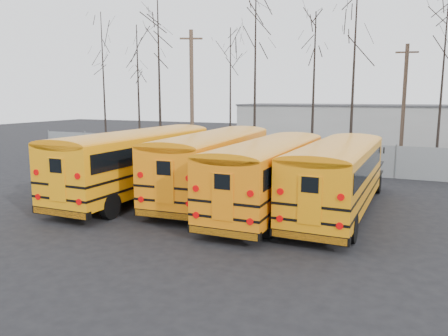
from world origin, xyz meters
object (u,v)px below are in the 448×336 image
at_px(utility_pole_right, 404,105).
at_px(bus_c, 215,159).
at_px(utility_pole_left, 192,93).
at_px(bus_b, 139,157).
at_px(bus_a, 113,156).
at_px(bus_e, 339,171).
at_px(bus_d, 270,169).

bearing_deg(utility_pole_right, bus_c, -131.82).
relative_size(bus_c, utility_pole_left, 1.18).
bearing_deg(bus_b, utility_pole_right, 53.72).
bearing_deg(utility_pole_right, bus_a, -148.19).
relative_size(bus_b, bus_c, 1.01).
xyz_separation_m(bus_a, bus_c, (6.31, -0.24, 0.26)).
bearing_deg(bus_c, bus_e, -9.42).
relative_size(bus_b, bus_e, 1.07).
relative_size(bus_d, utility_pole_left, 1.12).
bearing_deg(bus_a, bus_c, -5.93).
xyz_separation_m(bus_d, bus_e, (2.81, 0.70, -0.01)).
height_order(bus_b, bus_c, bus_b).
xyz_separation_m(bus_b, utility_pole_right, (11.48, 15.57, 2.39)).
relative_size(bus_d, bus_e, 1.00).
distance_m(bus_b, bus_d, 6.75).
bearing_deg(bus_e, bus_a, 176.89).
bearing_deg(bus_e, utility_pole_left, 137.52).
distance_m(bus_a, bus_c, 6.32).
xyz_separation_m(bus_b, utility_pole_left, (-4.38, 13.84, 3.23)).
bearing_deg(bus_e, bus_c, 175.14).
height_order(bus_a, bus_d, bus_d).
bearing_deg(bus_b, bus_e, 4.43).
distance_m(bus_d, utility_pole_right, 16.44).
bearing_deg(bus_d, utility_pole_left, 128.53).
xyz_separation_m(bus_a, bus_d, (9.51, -1.53, 0.17)).
distance_m(bus_a, utility_pole_right, 20.16).
bearing_deg(bus_e, utility_pole_right, 83.41).
bearing_deg(utility_pole_right, bus_e, -110.08).
relative_size(bus_c, bus_d, 1.05).
bearing_deg(bus_a, bus_b, -33.07).
bearing_deg(bus_d, bus_c, 157.77).
relative_size(bus_d, utility_pole_right, 1.34).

